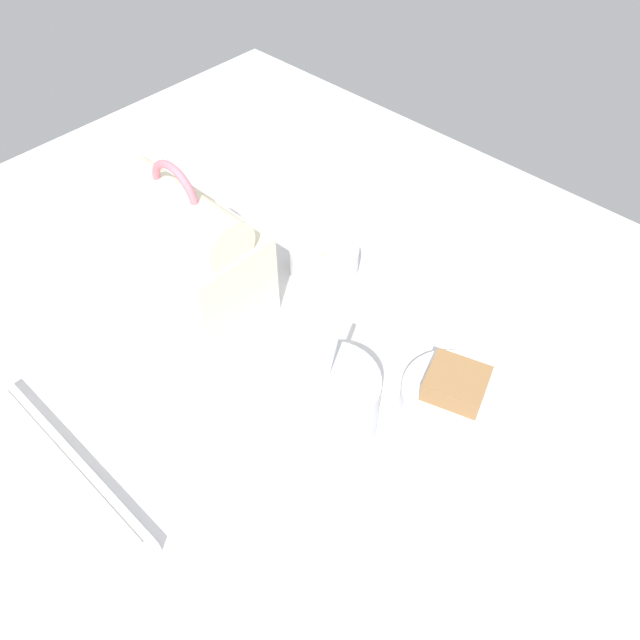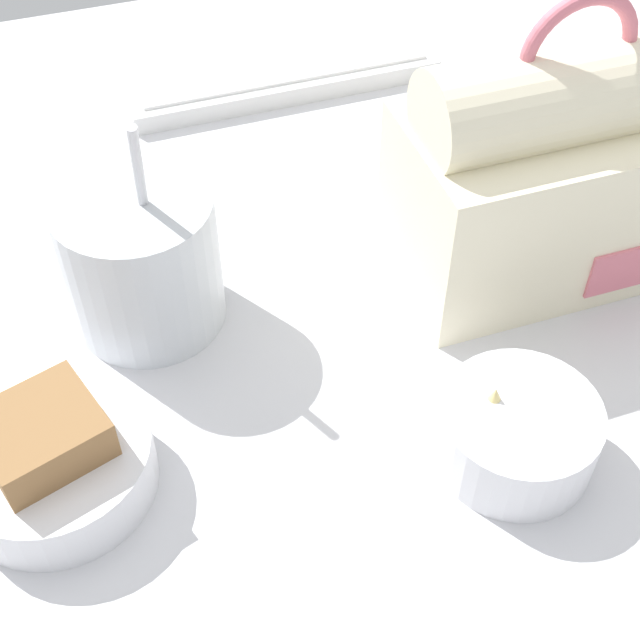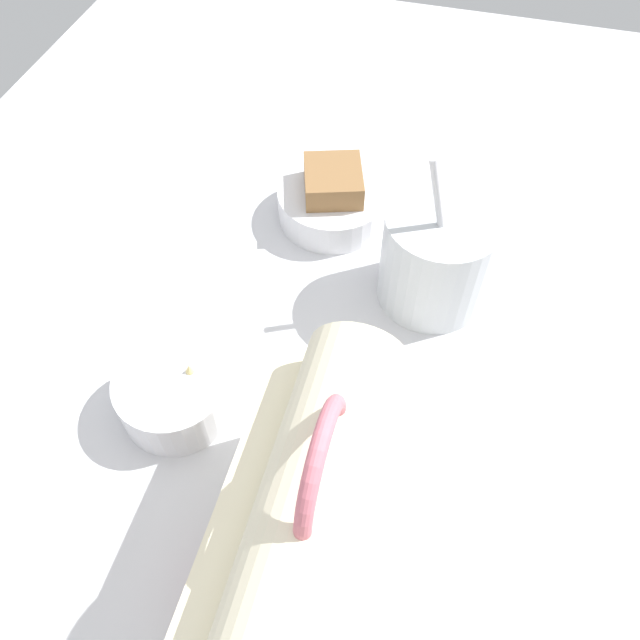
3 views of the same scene
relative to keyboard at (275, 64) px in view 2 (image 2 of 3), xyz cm
name	(u,v)px [view 2 (image 2 of 3)]	position (x,y,z in cm)	size (l,w,h in cm)	color
desk_surface	(316,360)	(-7.81, -35.86, -2.02)	(140.00, 110.00, 2.00)	silver
keyboard	(275,64)	(0.00, 0.00, 0.00)	(30.18, 12.19, 2.10)	silver
lunch_bag	(550,172)	(11.09, -32.22, 7.48)	(21.22, 12.76, 22.22)	#EFE5C1
soup_cup	(141,259)	(-18.16, -28.43, 4.50)	(10.95, 10.95, 17.66)	silver
bento_bowl_sandwich	(52,460)	(-26.57, -41.04, 1.45)	(12.38, 12.38, 6.60)	silver
bento_bowl_snacks	(516,432)	(1.20, -48.28, 1.48)	(10.07, 10.07, 5.64)	silver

